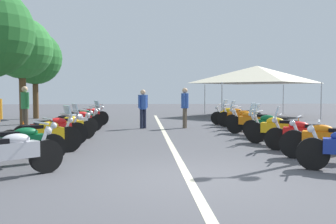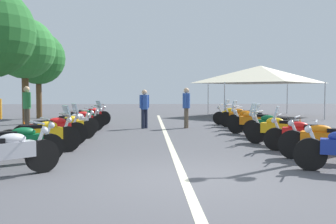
{
  "view_description": "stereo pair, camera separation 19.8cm",
  "coord_description": "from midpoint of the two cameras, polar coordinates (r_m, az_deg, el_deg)",
  "views": [
    {
      "loc": [
        -6.64,
        0.84,
        1.59
      ],
      "look_at": [
        5.53,
        0.0,
        0.91
      ],
      "focal_mm": 39.87,
      "sensor_mm": 36.0,
      "label": 1
    },
    {
      "loc": [
        -6.64,
        0.64,
        1.59
      ],
      "look_at": [
        5.53,
        0.0,
        0.91
      ],
      "focal_mm": 39.87,
      "sensor_mm": 36.0,
      "label": 2
    }
  ],
  "objects": [
    {
      "name": "lane_centre_stripe",
      "position": [
        12.88,
        0.3,
        -3.9
      ],
      "size": [
        23.44,
        0.16,
        0.01
      ],
      "primitive_type": "cube",
      "color": "beige",
      "rests_on": "ground_plane"
    },
    {
      "name": "motorcycle_right_row_2",
      "position": [
        10.41,
        20.56,
        -3.25
      ],
      "size": [
        1.1,
        1.96,
        1.2
      ],
      "rotation": [
        0.0,
        0.0,
        1.12
      ],
      "color": "black",
      "rests_on": "ground_plane"
    },
    {
      "name": "motorcycle_left_row_8",
      "position": [
        17.44,
        -11.53,
        -0.58
      ],
      "size": [
        1.25,
        1.83,
        1.01
      ],
      "rotation": [
        0.0,
        0.0,
        -1.0
      ],
      "color": "black",
      "rests_on": "ground_plane"
    },
    {
      "name": "motorcycle_right_row_4",
      "position": [
        12.82,
        16.14,
        -2.0
      ],
      "size": [
        1.33,
        1.77,
        1.2
      ],
      "rotation": [
        0.0,
        0.0,
        0.95
      ],
      "color": "black",
      "rests_on": "ground_plane"
    },
    {
      "name": "motorcycle_right_row_3",
      "position": [
        11.48,
        17.22,
        -2.56
      ],
      "size": [
        1.38,
        1.85,
        1.21
      ],
      "rotation": [
        0.0,
        0.0,
        0.95
      ],
      "color": "black",
      "rests_on": "ground_plane"
    },
    {
      "name": "bystander_1",
      "position": [
        16.11,
        3.17,
        1.17
      ],
      "size": [
        0.5,
        0.32,
        1.74
      ],
      "rotation": [
        0.0,
        0.0,
        1.21
      ],
      "color": "brown",
      "rests_on": "ground_plane"
    },
    {
      "name": "traffic_cone_0",
      "position": [
        13.55,
        -20.74,
        -2.52
      ],
      "size": [
        0.36,
        0.36,
        0.61
      ],
      "color": "orange",
      "rests_on": "ground_plane"
    },
    {
      "name": "traffic_cone_1",
      "position": [
        14.64,
        19.87,
        -2.1
      ],
      "size": [
        0.36,
        0.36,
        0.61
      ],
      "color": "orange",
      "rests_on": "ground_plane"
    },
    {
      "name": "motorcycle_left_row_3",
      "position": [
        11.25,
        -16.84,
        -2.63
      ],
      "size": [
        1.15,
        1.96,
        1.23
      ],
      "rotation": [
        0.0,
        0.0,
        -1.08
      ],
      "color": "black",
      "rests_on": "ground_plane"
    },
    {
      "name": "motorcycle_left_row_5",
      "position": [
        13.74,
        -13.87,
        -1.68
      ],
      "size": [
        1.44,
        1.7,
        0.99
      ],
      "rotation": [
        0.0,
        0.0,
        -0.88
      ],
      "color": "black",
      "rests_on": "ground_plane"
    },
    {
      "name": "motorcycle_left_row_6",
      "position": [
        15.05,
        -13.04,
        -1.25
      ],
      "size": [
        1.11,
        1.87,
        0.98
      ],
      "rotation": [
        0.0,
        0.0,
        -1.08
      ],
      "color": "black",
      "rests_on": "ground_plane"
    },
    {
      "name": "motorcycle_right_row_1",
      "position": [
        9.23,
        23.72,
        -4.06
      ],
      "size": [
        1.26,
        1.97,
        1.02
      ],
      "rotation": [
        0.0,
        0.0,
        1.03
      ],
      "color": "black",
      "rests_on": "ground_plane"
    },
    {
      "name": "bystander_0",
      "position": [
        16.1,
        -20.43,
        1.1
      ],
      "size": [
        0.38,
        0.42,
        1.79
      ],
      "rotation": [
        0.0,
        0.0,
        2.42
      ],
      "color": "brown",
      "rests_on": "ground_plane"
    },
    {
      "name": "motorcycle_right_row_8",
      "position": [
        17.8,
        10.29,
        -0.53
      ],
      "size": [
        1.02,
        1.89,
        0.99
      ],
      "rotation": [
        0.0,
        0.0,
        1.15
      ],
      "color": "black",
      "rests_on": "ground_plane"
    },
    {
      "name": "event_tent",
      "position": [
        24.28,
        14.13,
        5.59
      ],
      "size": [
        6.3,
        6.3,
        3.2
      ],
      "color": "beige",
      "rests_on": "ground_plane"
    },
    {
      "name": "motorcycle_left_row_4",
      "position": [
        12.45,
        -14.81,
        -2.19
      ],
      "size": [
        1.38,
        1.75,
        0.99
      ],
      "rotation": [
        0.0,
        0.0,
        -0.92
      ],
      "color": "black",
      "rests_on": "ground_plane"
    },
    {
      "name": "motorcycle_right_row_5",
      "position": [
        14.02,
        13.43,
        -1.51
      ],
      "size": [
        1.27,
        1.81,
        1.01
      ],
      "rotation": [
        0.0,
        0.0,
        0.98
      ],
      "color": "black",
      "rests_on": "ground_plane"
    },
    {
      "name": "motorcycle_left_row_0",
      "position": [
        7.42,
        -23.17,
        -5.82
      ],
      "size": [
        1.49,
        1.76,
        1.01
      ],
      "rotation": [
        0.0,
        0.0,
        -0.88
      ],
      "color": "black",
      "rests_on": "ground_plane"
    },
    {
      "name": "motorcycle_left_row_2",
      "position": [
        9.88,
        -18.26,
        -3.44
      ],
      "size": [
        1.27,
        1.84,
        1.23
      ],
      "rotation": [
        0.0,
        0.0,
        -0.99
      ],
      "color": "black",
      "rests_on": "ground_plane"
    },
    {
      "name": "ground_plane",
      "position": [
        6.87,
        3.3,
        -10.22
      ],
      "size": [
        80.0,
        80.0,
        0.0
      ],
      "primitive_type": "plane",
      "color": "#4C4C51"
    },
    {
      "name": "roadside_tree_2",
      "position": [
        19.25,
        -20.81,
        9.01
      ],
      "size": [
        2.9,
        2.9,
        5.09
      ],
      "color": "brown",
      "rests_on": "ground_plane"
    },
    {
      "name": "roadside_tree_0",
      "position": [
        23.18,
        -18.99,
        7.79
      ],
      "size": [
        3.09,
        3.09,
        5.08
      ],
      "color": "brown",
      "rests_on": "ground_plane"
    },
    {
      "name": "motorcycle_right_row_7",
      "position": [
        16.64,
        11.49,
        -0.71
      ],
      "size": [
        1.3,
        1.85,
        1.23
      ],
      "rotation": [
        0.0,
        0.0,
        0.98
      ],
      "color": "black",
      "rests_on": "ground_plane"
    },
    {
      "name": "motorcycle_right_row_6",
      "position": [
        15.42,
        12.64,
        -1.07
      ],
      "size": [
        1.22,
        1.74,
        1.21
      ],
      "rotation": [
        0.0,
        0.0,
        0.99
      ],
      "color": "black",
      "rests_on": "ground_plane"
    },
    {
      "name": "bystander_3",
      "position": [
        15.95,
        -3.27,
        0.96
      ],
      "size": [
        0.39,
        0.41,
        1.66
      ],
      "rotation": [
        0.0,
        0.0,
        3.9
      ],
      "color": "#1E2338",
      "rests_on": "ground_plane"
    },
    {
      "name": "motorcycle_left_row_1",
      "position": [
        8.7,
        -21.61,
        -4.54
      ],
      "size": [
        1.26,
        1.87,
        1.0
      ],
      "rotation": [
        0.0,
        0.0,
        -1.0
      ],
      "color": "black",
      "rests_on": "ground_plane"
    },
    {
      "name": "motorcycle_left_row_7",
      "position": [
        16.24,
        -12.49,
        -0.89
      ],
      "size": [
        1.19,
        1.9,
        1.19
      ],
      "rotation": [
        0.0,
        0.0,
        -1.05
      ],
      "color": "black",
      "rests_on": "ground_plane"
    }
  ]
}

